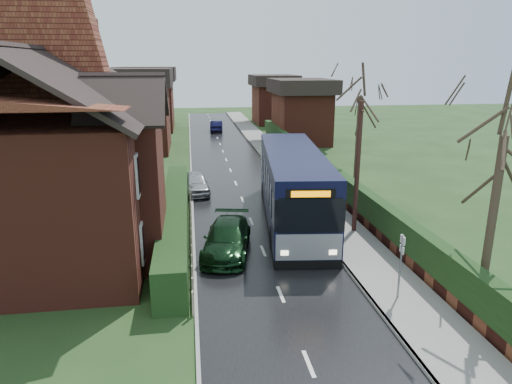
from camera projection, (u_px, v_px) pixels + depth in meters
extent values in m
plane|color=#2E4E21|center=(271.00, 271.00, 18.42)|extent=(140.00, 140.00, 0.00)
cube|color=black|center=(242.00, 200.00, 27.94)|extent=(6.00, 100.00, 0.02)
cube|color=slate|center=(310.00, 196.00, 28.51)|extent=(2.50, 100.00, 0.14)
cube|color=gray|center=(291.00, 197.00, 28.35)|extent=(0.12, 100.00, 0.14)
cube|color=gray|center=(192.00, 201.00, 27.50)|extent=(0.12, 100.00, 0.10)
cube|color=black|center=(175.00, 217.00, 22.42)|extent=(1.20, 16.00, 1.60)
cube|color=maroon|center=(334.00, 191.00, 28.66)|extent=(0.30, 50.00, 0.60)
cube|color=black|center=(335.00, 178.00, 28.42)|extent=(0.60, 50.00, 1.20)
cube|color=maroon|center=(62.00, 177.00, 21.11)|extent=(8.00, 14.00, 6.00)
cube|color=maroon|center=(132.00, 192.00, 18.74)|extent=(2.50, 4.00, 6.00)
cube|color=brown|center=(88.00, 40.00, 23.36)|extent=(0.90, 1.40, 2.20)
cube|color=silver|center=(143.00, 241.00, 17.30)|extent=(0.08, 1.20, 1.60)
cube|color=black|center=(144.00, 241.00, 17.30)|extent=(0.03, 0.95, 1.35)
cube|color=silver|center=(138.00, 174.00, 16.59)|extent=(0.08, 1.20, 1.60)
cube|color=black|center=(139.00, 174.00, 16.59)|extent=(0.03, 0.95, 1.35)
cube|color=silver|center=(151.00, 208.00, 21.11)|extent=(0.08, 1.20, 1.60)
cube|color=black|center=(152.00, 208.00, 21.11)|extent=(0.03, 0.95, 1.35)
cube|color=silver|center=(147.00, 153.00, 20.39)|extent=(0.08, 1.20, 1.60)
cube|color=black|center=(148.00, 153.00, 20.40)|extent=(0.03, 0.95, 1.35)
cube|color=silver|center=(156.00, 186.00, 24.91)|extent=(0.08, 1.20, 1.60)
cube|color=black|center=(157.00, 186.00, 24.92)|extent=(0.03, 0.95, 1.35)
cube|color=silver|center=(154.00, 139.00, 24.20)|extent=(0.08, 1.20, 1.60)
cube|color=black|center=(154.00, 139.00, 24.21)|extent=(0.03, 0.95, 1.35)
cube|color=silver|center=(159.00, 175.00, 27.29)|extent=(0.08, 1.20, 1.60)
cube|color=black|center=(160.00, 175.00, 27.30)|extent=(0.03, 0.95, 1.35)
cube|color=silver|center=(157.00, 132.00, 26.58)|extent=(0.08, 1.20, 1.60)
cube|color=black|center=(157.00, 132.00, 26.59)|extent=(0.03, 0.95, 1.35)
cube|color=black|center=(292.00, 202.00, 24.08)|extent=(4.16, 12.48, 1.27)
cube|color=black|center=(293.00, 178.00, 23.73)|extent=(4.18, 12.48, 1.34)
cube|color=black|center=(293.00, 158.00, 23.44)|extent=(4.16, 12.48, 0.73)
cube|color=black|center=(292.00, 217.00, 24.31)|extent=(4.16, 12.48, 0.39)
cube|color=gray|center=(309.00, 247.00, 18.25)|extent=(2.67, 0.42, 1.11)
cube|color=black|center=(310.00, 216.00, 17.86)|extent=(2.50, 0.36, 1.45)
cube|color=black|center=(311.00, 194.00, 17.61)|extent=(1.94, 0.30, 0.39)
cube|color=#FF8C00|center=(311.00, 194.00, 17.58)|extent=(1.53, 0.21, 0.24)
cube|color=black|center=(308.00, 264.00, 18.45)|extent=(2.73, 0.45, 0.33)
cube|color=#FFF2CC|center=(285.00, 253.00, 18.23)|extent=(0.32, 0.09, 0.20)
cube|color=#FFF2CC|center=(333.00, 252.00, 18.28)|extent=(0.32, 0.09, 0.20)
cylinder|color=black|center=(274.00, 238.00, 20.41)|extent=(0.43, 1.10, 1.07)
cylinder|color=black|center=(329.00, 238.00, 20.49)|extent=(0.43, 1.10, 1.07)
cylinder|color=black|center=(265.00, 191.00, 27.95)|extent=(0.43, 1.10, 1.07)
cylinder|color=black|center=(306.00, 190.00, 28.02)|extent=(0.43, 1.10, 1.07)
imported|color=#B1B0B6|center=(195.00, 183.00, 29.27)|extent=(1.91, 4.05, 1.34)
imported|color=black|center=(227.00, 239.00, 19.96)|extent=(2.78, 4.97, 1.36)
imported|color=black|center=(217.00, 126.00, 55.44)|extent=(1.76, 4.15, 1.33)
cylinder|color=slate|center=(400.00, 268.00, 15.78)|extent=(0.07, 0.07, 2.48)
cube|color=silver|center=(403.00, 240.00, 15.49)|extent=(0.09, 0.38, 0.28)
cube|color=silver|center=(402.00, 250.00, 15.59)|extent=(0.08, 0.34, 0.25)
cylinder|color=black|center=(357.00, 169.00, 21.66)|extent=(0.22, 0.22, 6.45)
cube|color=black|center=(361.00, 111.00, 20.91)|extent=(0.18, 0.83, 0.07)
cylinder|color=#382B21|center=(491.00, 225.00, 15.03)|extent=(0.28, 0.28, 5.92)
cylinder|color=#3A2B22|center=(358.00, 142.00, 30.39)|extent=(0.32, 0.32, 6.01)
cylinder|color=#3A2A22|center=(37.00, 128.00, 32.63)|extent=(0.33, 0.33, 7.14)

